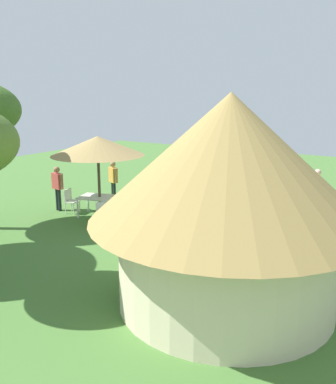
# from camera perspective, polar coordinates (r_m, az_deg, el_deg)

# --- Properties ---
(ground_plane) EXTENTS (36.00, 36.00, 0.00)m
(ground_plane) POSITION_cam_1_polar(r_m,az_deg,el_deg) (14.64, 5.16, -3.99)
(ground_plane) COLOR #497634
(thatched_hut) EXTENTS (5.66, 5.66, 4.38)m
(thatched_hut) POSITION_cam_1_polar(r_m,az_deg,el_deg) (8.53, 8.16, 0.09)
(thatched_hut) COLOR beige
(thatched_hut) RESTS_ON ground_plane
(shade_umbrella) EXTENTS (3.25, 3.25, 2.89)m
(shade_umbrella) POSITION_cam_1_polar(r_m,az_deg,el_deg) (14.80, -9.54, 6.20)
(shade_umbrella) COLOR #4D3F30
(shade_umbrella) RESTS_ON ground_plane
(patio_dining_table) EXTENTS (1.67, 1.31, 0.74)m
(patio_dining_table) POSITION_cam_1_polar(r_m,az_deg,el_deg) (15.15, -9.26, -0.91)
(patio_dining_table) COLOR silver
(patio_dining_table) RESTS_ON ground_plane
(patio_chair_near_lawn) EXTENTS (0.57, 0.56, 0.90)m
(patio_chair_near_lawn) POSITION_cam_1_polar(r_m,az_deg,el_deg) (15.76, -5.12, -0.76)
(patio_chair_near_lawn) COLOR silver
(patio_chair_near_lawn) RESTS_ON ground_plane
(patio_chair_near_hut) EXTENTS (0.49, 0.50, 0.90)m
(patio_chair_near_hut) POSITION_cam_1_polar(r_m,az_deg,el_deg) (15.87, -13.15, -0.97)
(patio_chair_near_hut) COLOR white
(patio_chair_near_hut) RESTS_ON ground_plane
(patio_chair_west_end) EXTENTS (0.61, 0.61, 0.90)m
(patio_chair_west_end) POSITION_cam_1_polar(r_m,az_deg,el_deg) (13.96, -8.89, -2.74)
(patio_chair_west_end) COLOR white
(patio_chair_west_end) RESTS_ON ground_plane
(guest_beside_umbrella) EXTENTS (0.55, 0.39, 1.68)m
(guest_beside_umbrella) POSITION_cam_1_polar(r_m,az_deg,el_deg) (16.97, -7.46, 1.91)
(guest_beside_umbrella) COLOR black
(guest_beside_umbrella) RESTS_ON ground_plane
(guest_behind_table) EXTENTS (0.59, 0.29, 1.69)m
(guest_behind_table) POSITION_cam_1_polar(r_m,az_deg,el_deg) (16.19, -14.79, 1.02)
(guest_behind_table) COLOR black
(guest_behind_table) RESTS_ON ground_plane
(standing_watcher) EXTENTS (0.34, 0.59, 1.72)m
(standing_watcher) POSITION_cam_1_polar(r_m,az_deg,el_deg) (15.88, 19.56, 0.53)
(standing_watcher) COLOR black
(standing_watcher) RESTS_ON ground_plane
(striped_lounge_chair) EXTENTS (0.87, 0.97, 0.58)m
(striped_lounge_chair) POSITION_cam_1_polar(r_m,az_deg,el_deg) (14.84, 9.14, -2.86)
(striped_lounge_chair) COLOR #2868A6
(striped_lounge_chair) RESTS_ON ground_plane
(zebra_nearest_camera) EXTENTS (1.15, 2.00, 1.55)m
(zebra_nearest_camera) POSITION_cam_1_polar(r_m,az_deg,el_deg) (14.39, -1.05, -0.07)
(zebra_nearest_camera) COLOR silver
(zebra_nearest_camera) RESTS_ON ground_plane
(zebra_by_umbrella) EXTENTS (1.89, 1.33, 1.51)m
(zebra_by_umbrella) POSITION_cam_1_polar(r_m,az_deg,el_deg) (12.73, 18.29, -2.76)
(zebra_by_umbrella) COLOR silver
(zebra_by_umbrella) RESTS_ON ground_plane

